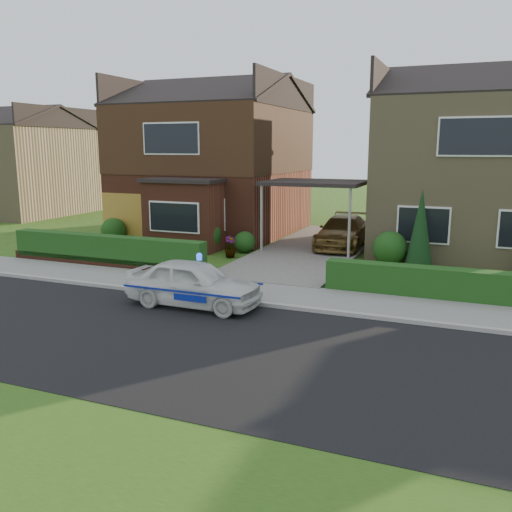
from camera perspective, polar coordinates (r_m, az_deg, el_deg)
The scene contains 23 objects.
ground at distance 11.90m, azimuth -8.93°, elevation -8.72°, with size 120.00×120.00×0.00m, color #254C14.
road at distance 11.90m, azimuth -8.93°, elevation -8.72°, with size 60.00×6.00×0.02m, color black.
kerb at distance 14.44m, azimuth -2.71°, elevation -4.71°, with size 60.00×0.16×0.12m, color #9E9993.
sidewalk at distance 15.37m, azimuth -1.06°, elevation -3.74°, with size 60.00×2.00×0.10m, color slate.
driveway at distance 21.73m, azimuth 6.10°, elevation 0.72°, with size 3.80×12.00×0.12m, color #666059.
house_left at distance 26.16m, azimuth -4.37°, elevation 10.82°, with size 7.50×9.53×7.25m.
house_right at distance 23.54m, azimuth 22.31°, elevation 9.59°, with size 7.50×8.06×7.25m.
carport_link at distance 21.35m, azimuth 6.22°, elevation 7.56°, with size 3.80×3.00×2.77m.
garage_door at distance 24.24m, azimuth -13.69°, elevation 3.94°, with size 2.20×0.10×2.10m, color olive.
dwarf_wall at distance 19.26m, azimuth -15.69°, elevation -0.67°, with size 7.70×0.25×0.36m, color brown.
hedge_left at distance 19.41m, azimuth -15.40°, elevation -1.10°, with size 7.50×0.55×0.90m, color #133C13.
hedge_right at distance 15.43m, azimuth 21.19°, elevation -4.66°, with size 7.50×0.55×0.80m, color #133C13.
shrub_left_far at distance 24.09m, azimuth -14.76°, elevation 2.62°, with size 1.08×1.08×1.08m, color #133C13.
shrub_left_mid at distance 21.52m, azimuth -5.43°, elevation 2.25°, with size 1.32×1.32×1.32m, color #133C13.
shrub_left_near at distance 21.15m, azimuth -1.20°, elevation 1.48°, with size 0.84×0.84×0.84m, color #133C13.
shrub_right_near at distance 19.43m, azimuth 13.92°, elevation 0.80°, with size 1.20×1.20×1.20m, color #133C13.
conifer_a at distance 19.01m, azimuth 16.91°, elevation 2.55°, with size 0.90×0.90×2.60m, color black.
neighbour_left at distance 36.36m, azimuth -23.49°, elevation 8.17°, with size 6.50×7.00×5.20m, color #93805A.
police_car at distance 14.06m, azimuth -6.58°, elevation -2.91°, with size 3.28×3.58×1.38m.
driveway_car at distance 21.98m, azimuth 9.11°, elevation 2.54°, with size 1.71×4.22×1.22m, color brown.
potted_plant_a at distance 19.96m, azimuth -10.98°, elevation 0.50°, with size 0.38×0.26×0.72m, color gray.
potted_plant_b at distance 20.52m, azimuth -8.78°, elevation 0.81°, with size 0.37×0.30×0.68m, color gray.
potted_plant_c at distance 20.18m, azimuth -2.74°, elevation 0.92°, with size 0.44×0.44×0.79m, color gray.
Camera 1 is at (5.84, -9.54, 4.07)m, focal length 38.00 mm.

